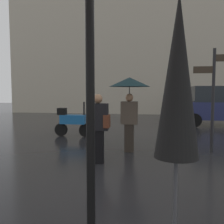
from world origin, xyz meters
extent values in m
plane|color=black|center=(0.00, 0.00, 0.00)|extent=(60.00, 60.00, 0.00)
cylinder|color=black|center=(0.51, -0.88, 1.38)|extent=(0.07, 0.07, 2.75)
cylinder|color=#4C4C51|center=(1.22, -0.63, 0.53)|extent=(0.04, 0.04, 0.95)
cone|color=black|center=(1.22, -0.63, 1.72)|extent=(0.39, 0.39, 1.43)
cube|color=#2A241E|center=(0.41, 3.55, 0.37)|extent=(0.24, 0.15, 0.74)
cube|color=#473D33|center=(0.41, 3.55, 1.03)|extent=(0.44, 0.20, 0.60)
sphere|color=#936B4C|center=(0.41, 3.55, 1.43)|extent=(0.20, 0.20, 0.20)
cylinder|color=black|center=(0.41, 3.55, 1.57)|extent=(0.02, 0.02, 0.30)
cone|color=black|center=(0.41, 3.55, 1.84)|extent=(1.07, 1.07, 0.24)
cube|color=black|center=(-0.17, 2.40, 0.37)|extent=(0.24, 0.15, 0.74)
cube|color=black|center=(-0.17, 2.40, 1.03)|extent=(0.44, 0.20, 0.59)
sphere|color=#936B4C|center=(-0.17, 2.40, 1.43)|extent=(0.20, 0.20, 0.20)
cube|color=#512819|center=(0.03, 2.40, 0.94)|extent=(0.12, 0.24, 0.28)
cylinder|color=black|center=(-1.32, 5.47, 0.23)|extent=(0.46, 0.09, 0.46)
cylinder|color=black|center=(-2.22, 5.47, 0.23)|extent=(0.46, 0.09, 0.46)
cube|color=#195999|center=(-1.77, 5.47, 0.61)|extent=(0.90, 0.32, 0.32)
cube|color=black|center=(-2.18, 5.47, 0.89)|extent=(0.28, 0.28, 0.24)
cylinder|color=black|center=(-1.37, 5.47, 0.96)|extent=(0.06, 0.06, 0.55)
cube|color=black|center=(4.14, 9.43, 1.48)|extent=(2.51, 1.52, 0.73)
cylinder|color=black|center=(2.88, 10.26, 0.31)|extent=(0.62, 0.18, 0.62)
cylinder|color=black|center=(2.88, 8.61, 0.31)|extent=(0.62, 0.18, 0.62)
cylinder|color=black|center=(2.58, 3.99, 1.36)|extent=(0.08, 0.08, 2.71)
cube|color=#33281E|center=(2.32, 3.99, 2.16)|extent=(0.52, 0.04, 0.18)
cube|color=#B2A893|center=(0.00, 15.66, 7.15)|extent=(19.34, 2.33, 14.30)
camera|label=1|loc=(1.01, -2.83, 1.58)|focal=39.37mm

